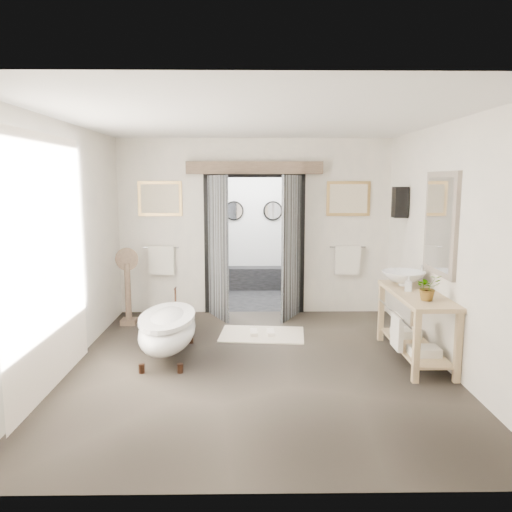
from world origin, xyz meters
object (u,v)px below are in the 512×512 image
Objects in this scene: vanity at (414,320)px; basin at (403,278)px; rug at (262,334)px; clawfoot_tub at (168,329)px.

vanity is 2.87× the size of basin.
basin is (1.84, -0.59, 0.94)m from rug.
rug is (1.21, 0.89, -0.36)m from clawfoot_tub.
clawfoot_tub is at bearing 177.59° from vanity.
vanity is 0.61m from basin.
basin reaches higher than clawfoot_tub.
clawfoot_tub is at bearing -171.28° from basin.
basin is (-0.02, 0.43, 0.44)m from vanity.
rug is at bearing 151.18° from vanity.
clawfoot_tub is at bearing -143.71° from rug.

